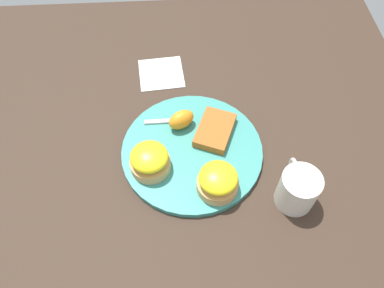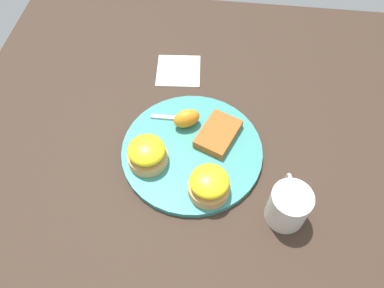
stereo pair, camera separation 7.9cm
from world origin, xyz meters
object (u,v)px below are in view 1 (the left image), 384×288
(sandwich_benedict_left, at_px, (150,160))
(orange_wedge, at_px, (181,120))
(hashbrown_patty, at_px, (215,130))
(sandwich_benedict_right, at_px, (218,181))
(cup, at_px, (298,189))
(fork, at_px, (194,119))

(sandwich_benedict_left, relative_size, orange_wedge, 1.40)
(hashbrown_patty, height_order, orange_wedge, orange_wedge)
(sandwich_benedict_left, height_order, orange_wedge, sandwich_benedict_left)
(sandwich_benedict_right, distance_m, hashbrown_patty, 0.14)
(hashbrown_patty, relative_size, orange_wedge, 1.74)
(sandwich_benedict_right, relative_size, orange_wedge, 1.40)
(orange_wedge, relative_size, cup, 0.56)
(fork, distance_m, cup, 0.28)
(sandwich_benedict_right, relative_size, hashbrown_patty, 0.81)
(sandwich_benedict_left, distance_m, cup, 0.30)
(sandwich_benedict_right, height_order, fork, sandwich_benedict_right)
(fork, relative_size, cup, 1.89)
(orange_wedge, bearing_deg, cup, -130.94)
(hashbrown_patty, bearing_deg, sandwich_benedict_right, 176.68)
(sandwich_benedict_left, height_order, hashbrown_patty, sandwich_benedict_left)
(sandwich_benedict_right, height_order, hashbrown_patty, sandwich_benedict_right)
(sandwich_benedict_right, xyz_separation_m, hashbrown_patty, (0.14, -0.01, -0.02))
(hashbrown_patty, relative_size, cup, 0.98)
(fork, bearing_deg, cup, -137.25)
(sandwich_benedict_left, xyz_separation_m, orange_wedge, (0.10, -0.07, -0.01))
(sandwich_benedict_left, distance_m, sandwich_benedict_right, 0.15)
(orange_wedge, bearing_deg, fork, -65.15)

